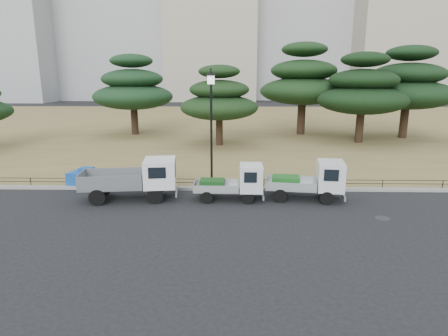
{
  "coord_description": "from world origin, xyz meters",
  "views": [
    {
      "loc": [
        0.41,
        -15.59,
        5.52
      ],
      "look_at": [
        0.0,
        2.0,
        1.3
      ],
      "focal_mm": 30.0,
      "sensor_mm": 36.0,
      "label": 1
    }
  ],
  "objects_px": {
    "truck_kei_rear": "(311,180)",
    "street_lamp": "(211,110)",
    "truck_large": "(135,177)",
    "truck_kei_front": "(234,182)",
    "tarp_pile": "(83,177)"
  },
  "relations": [
    {
      "from": "truck_kei_rear",
      "to": "truck_kei_front",
      "type": "bearing_deg",
      "value": -170.17
    },
    {
      "from": "street_lamp",
      "to": "tarp_pile",
      "type": "bearing_deg",
      "value": 178.95
    },
    {
      "from": "street_lamp",
      "to": "tarp_pile",
      "type": "xyz_separation_m",
      "value": [
        -6.69,
        0.12,
        -3.52
      ]
    },
    {
      "from": "truck_large",
      "to": "truck_kei_rear",
      "type": "height_order",
      "value": "truck_large"
    },
    {
      "from": "truck_large",
      "to": "truck_kei_front",
      "type": "bearing_deg",
      "value": -7.15
    },
    {
      "from": "street_lamp",
      "to": "truck_kei_front",
      "type": "bearing_deg",
      "value": -57.51
    },
    {
      "from": "truck_large",
      "to": "truck_kei_rear",
      "type": "bearing_deg",
      "value": -6.23
    },
    {
      "from": "truck_kei_front",
      "to": "street_lamp",
      "type": "height_order",
      "value": "street_lamp"
    },
    {
      "from": "truck_large",
      "to": "truck_kei_rear",
      "type": "distance_m",
      "value": 8.16
    },
    {
      "from": "street_lamp",
      "to": "truck_large",
      "type": "bearing_deg",
      "value": -152.39
    },
    {
      "from": "truck_kei_rear",
      "to": "street_lamp",
      "type": "distance_m",
      "value": 5.88
    },
    {
      "from": "truck_large",
      "to": "street_lamp",
      "type": "xyz_separation_m",
      "value": [
        3.46,
        1.81,
        2.99
      ]
    },
    {
      "from": "truck_kei_front",
      "to": "street_lamp",
      "type": "bearing_deg",
      "value": 123.33
    },
    {
      "from": "truck_kei_rear",
      "to": "truck_large",
      "type": "bearing_deg",
      "value": -171.35
    },
    {
      "from": "truck_kei_front",
      "to": "street_lamp",
      "type": "relative_size",
      "value": 0.55
    }
  ]
}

